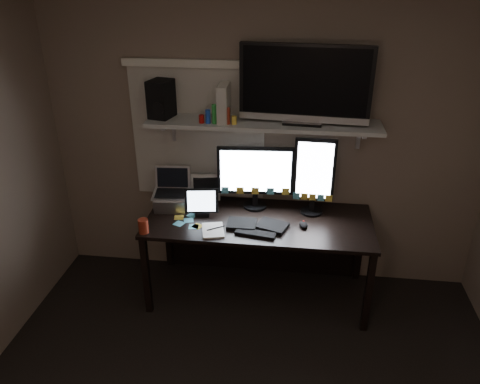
% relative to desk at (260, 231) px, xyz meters
% --- Properties ---
extents(back_wall, '(3.60, 0.00, 3.60)m').
position_rel_desk_xyz_m(back_wall, '(0.00, 0.25, 0.70)').
color(back_wall, '#715E51').
rests_on(back_wall, floor).
extents(window_blinds, '(1.10, 0.02, 1.10)m').
position_rel_desk_xyz_m(window_blinds, '(-0.55, 0.24, 0.75)').
color(window_blinds, beige).
rests_on(window_blinds, back_wall).
extents(desk, '(1.80, 0.75, 0.73)m').
position_rel_desk_xyz_m(desk, '(0.00, 0.00, 0.00)').
color(desk, black).
rests_on(desk, floor).
extents(wall_shelf, '(1.80, 0.35, 0.03)m').
position_rel_desk_xyz_m(wall_shelf, '(0.00, 0.08, 0.91)').
color(wall_shelf, '#AEAFAA').
rests_on(wall_shelf, back_wall).
extents(monitor_landscape, '(0.63, 0.11, 0.55)m').
position_rel_desk_xyz_m(monitor_landscape, '(-0.05, 0.09, 0.45)').
color(monitor_landscape, black).
rests_on(monitor_landscape, desk).
extents(monitor_portrait, '(0.33, 0.08, 0.65)m').
position_rel_desk_xyz_m(monitor_portrait, '(0.42, 0.05, 0.50)').
color(monitor_portrait, black).
rests_on(monitor_portrait, desk).
extents(keyboard, '(0.50, 0.26, 0.03)m').
position_rel_desk_xyz_m(keyboard, '(-0.01, -0.24, 0.19)').
color(keyboard, black).
rests_on(keyboard, desk).
extents(mouse, '(0.09, 0.11, 0.04)m').
position_rel_desk_xyz_m(mouse, '(0.35, -0.19, 0.19)').
color(mouse, black).
rests_on(mouse, desk).
extents(notepad, '(0.21, 0.26, 0.01)m').
position_rel_desk_xyz_m(notepad, '(-0.33, -0.34, 0.18)').
color(notepad, silver).
rests_on(notepad, desk).
extents(tablet, '(0.28, 0.15, 0.23)m').
position_rel_desk_xyz_m(tablet, '(-0.47, -0.10, 0.29)').
color(tablet, black).
rests_on(tablet, desk).
extents(file_sorter, '(0.22, 0.13, 0.26)m').
position_rel_desk_xyz_m(file_sorter, '(-0.48, 0.12, 0.30)').
color(file_sorter, black).
rests_on(file_sorter, desk).
extents(laptop, '(0.31, 0.26, 0.33)m').
position_rel_desk_xyz_m(laptop, '(-0.74, -0.02, 0.34)').
color(laptop, silver).
rests_on(laptop, desk).
extents(cup, '(0.08, 0.08, 0.11)m').
position_rel_desk_xyz_m(cup, '(-0.85, -0.43, 0.23)').
color(cup, maroon).
rests_on(cup, desk).
extents(sticky_notes, '(0.36, 0.28, 0.00)m').
position_rel_desk_xyz_m(sticky_notes, '(-0.58, -0.20, 0.18)').
color(sticky_notes, gold).
rests_on(sticky_notes, desk).
extents(tv, '(0.98, 0.26, 0.58)m').
position_rel_desk_xyz_m(tv, '(0.30, 0.08, 1.22)').
color(tv, black).
rests_on(tv, wall_shelf).
extents(game_console, '(0.08, 0.24, 0.28)m').
position_rel_desk_xyz_m(game_console, '(-0.30, 0.06, 1.07)').
color(game_console, silver).
rests_on(game_console, wall_shelf).
extents(speaker, '(0.20, 0.23, 0.29)m').
position_rel_desk_xyz_m(speaker, '(-0.80, 0.10, 1.07)').
color(speaker, black).
rests_on(speaker, wall_shelf).
extents(bottles, '(0.24, 0.07, 0.15)m').
position_rel_desk_xyz_m(bottles, '(-0.34, -0.01, 1.00)').
color(bottles, '#A50F0C').
rests_on(bottles, wall_shelf).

